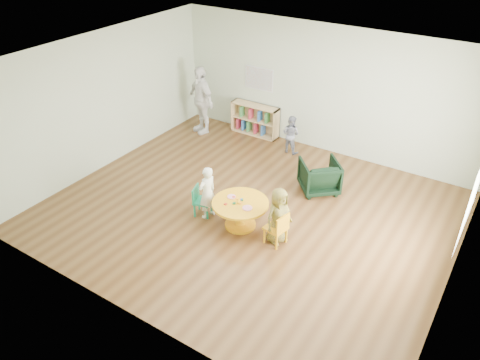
{
  "coord_description": "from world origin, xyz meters",
  "views": [
    {
      "loc": [
        3.69,
        -6.03,
        5.02
      ],
      "look_at": [
        -0.01,
        -0.3,
        0.82
      ],
      "focal_mm": 35.0,
      "sensor_mm": 36.0,
      "label": 1
    }
  ],
  "objects_px": {
    "kid_chair_right": "(278,228)",
    "bookshelf": "(255,119)",
    "toddler": "(291,134)",
    "adult_caretaker": "(201,100)",
    "activity_table": "(240,210)",
    "child_left": "(207,193)",
    "child_right": "(278,216)",
    "armchair": "(319,176)",
    "kid_chair_left": "(201,200)"
  },
  "relations": [
    {
      "from": "kid_chair_right",
      "to": "bookshelf",
      "type": "bearing_deg",
      "value": 46.38
    },
    {
      "from": "toddler",
      "to": "adult_caretaker",
      "type": "xyz_separation_m",
      "value": [
        -2.32,
        -0.21,
        0.38
      ]
    },
    {
      "from": "adult_caretaker",
      "to": "kid_chair_right",
      "type": "bearing_deg",
      "value": -15.12
    },
    {
      "from": "activity_table",
      "to": "toddler",
      "type": "height_order",
      "value": "toddler"
    },
    {
      "from": "child_left",
      "to": "toddler",
      "type": "xyz_separation_m",
      "value": [
        0.09,
        3.02,
        -0.07
      ]
    },
    {
      "from": "bookshelf",
      "to": "adult_caretaker",
      "type": "height_order",
      "value": "adult_caretaker"
    },
    {
      "from": "child_right",
      "to": "adult_caretaker",
      "type": "height_order",
      "value": "adult_caretaker"
    },
    {
      "from": "child_right",
      "to": "toddler",
      "type": "relative_size",
      "value": 1.16
    },
    {
      "from": "bookshelf",
      "to": "child_left",
      "type": "bearing_deg",
      "value": -72.46
    },
    {
      "from": "kid_chair_right",
      "to": "child_right",
      "type": "relative_size",
      "value": 0.6
    },
    {
      "from": "bookshelf",
      "to": "armchair",
      "type": "relative_size",
      "value": 1.68
    },
    {
      "from": "kid_chair_left",
      "to": "adult_caretaker",
      "type": "height_order",
      "value": "adult_caretaker"
    },
    {
      "from": "child_right",
      "to": "child_left",
      "type": "bearing_deg",
      "value": 114.69
    },
    {
      "from": "child_left",
      "to": "toddler",
      "type": "bearing_deg",
      "value": -168.63
    },
    {
      "from": "kid_chair_right",
      "to": "child_left",
      "type": "xyz_separation_m",
      "value": [
        -1.43,
        0.0,
        0.18
      ]
    },
    {
      "from": "kid_chair_right",
      "to": "bookshelf",
      "type": "height_order",
      "value": "bookshelf"
    },
    {
      "from": "kid_chair_left",
      "to": "bookshelf",
      "type": "bearing_deg",
      "value": 177.84
    },
    {
      "from": "kid_chair_right",
      "to": "child_left",
      "type": "bearing_deg",
      "value": 99.88
    },
    {
      "from": "adult_caretaker",
      "to": "bookshelf",
      "type": "bearing_deg",
      "value": 49.59
    },
    {
      "from": "armchair",
      "to": "child_right",
      "type": "distance_m",
      "value": 1.82
    },
    {
      "from": "kid_chair_right",
      "to": "toddler",
      "type": "distance_m",
      "value": 3.31
    },
    {
      "from": "activity_table",
      "to": "bookshelf",
      "type": "distance_m",
      "value": 3.74
    },
    {
      "from": "kid_chair_right",
      "to": "armchair",
      "type": "distance_m",
      "value": 1.89
    },
    {
      "from": "child_right",
      "to": "toddler",
      "type": "distance_m",
      "value": 3.22
    },
    {
      "from": "activity_table",
      "to": "kid_chair_left",
      "type": "xyz_separation_m",
      "value": [
        -0.8,
        -0.09,
        -0.04
      ]
    },
    {
      "from": "adult_caretaker",
      "to": "child_left",
      "type": "bearing_deg",
      "value": -29.13
    },
    {
      "from": "kid_chair_left",
      "to": "child_left",
      "type": "distance_m",
      "value": 0.26
    },
    {
      "from": "activity_table",
      "to": "bookshelf",
      "type": "relative_size",
      "value": 0.82
    },
    {
      "from": "kid_chair_left",
      "to": "kid_chair_right",
      "type": "distance_m",
      "value": 1.59
    },
    {
      "from": "kid_chair_left",
      "to": "child_right",
      "type": "bearing_deg",
      "value": 75.69
    },
    {
      "from": "toddler",
      "to": "child_right",
      "type": "bearing_deg",
      "value": 118.68
    },
    {
      "from": "bookshelf",
      "to": "child_right",
      "type": "relative_size",
      "value": 1.18
    },
    {
      "from": "bookshelf",
      "to": "armchair",
      "type": "distance_m",
      "value": 2.83
    },
    {
      "from": "activity_table",
      "to": "toddler",
      "type": "relative_size",
      "value": 1.13
    },
    {
      "from": "kid_chair_right",
      "to": "activity_table",
      "type": "bearing_deg",
      "value": 93.92
    },
    {
      "from": "armchair",
      "to": "child_left",
      "type": "bearing_deg",
      "value": 13.25
    },
    {
      "from": "child_left",
      "to": "kid_chair_right",
      "type": "bearing_deg",
      "value": 102.85
    },
    {
      "from": "child_right",
      "to": "activity_table",
      "type": "bearing_deg",
      "value": 111.13
    },
    {
      "from": "child_left",
      "to": "toddler",
      "type": "distance_m",
      "value": 3.02
    },
    {
      "from": "child_right",
      "to": "armchair",
      "type": "bearing_deg",
      "value": 24.11
    },
    {
      "from": "kid_chair_left",
      "to": "toddler",
      "type": "height_order",
      "value": "toddler"
    },
    {
      "from": "adult_caretaker",
      "to": "activity_table",
      "type": "bearing_deg",
      "value": -21.11
    },
    {
      "from": "adult_caretaker",
      "to": "armchair",
      "type": "bearing_deg",
      "value": 7.72
    },
    {
      "from": "armchair",
      "to": "child_right",
      "type": "bearing_deg",
      "value": 50.61
    },
    {
      "from": "kid_chair_left",
      "to": "armchair",
      "type": "distance_m",
      "value": 2.39
    },
    {
      "from": "armchair",
      "to": "child_right",
      "type": "height_order",
      "value": "child_right"
    },
    {
      "from": "kid_chair_right",
      "to": "adult_caretaker",
      "type": "bearing_deg",
      "value": 62.49
    },
    {
      "from": "child_right",
      "to": "kid_chair_right",
      "type": "bearing_deg",
      "value": -130.35
    },
    {
      "from": "child_right",
      "to": "kid_chair_left",
      "type": "bearing_deg",
      "value": 114.61
    },
    {
      "from": "activity_table",
      "to": "adult_caretaker",
      "type": "height_order",
      "value": "adult_caretaker"
    }
  ]
}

